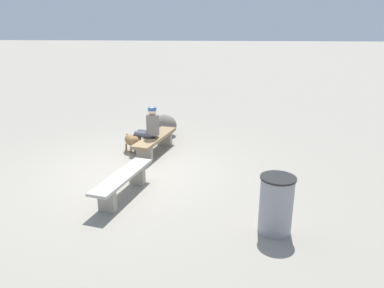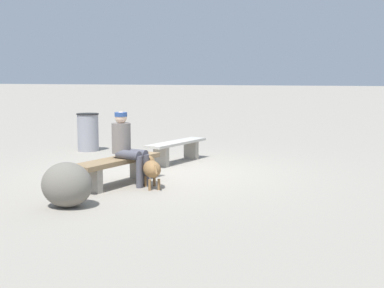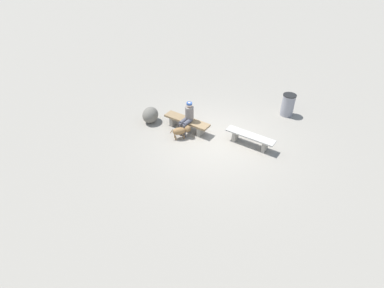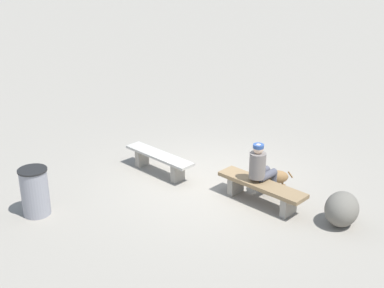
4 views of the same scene
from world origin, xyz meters
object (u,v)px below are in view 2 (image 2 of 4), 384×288
Objects in this scene: dog at (151,167)px; trash_bin at (88,132)px; seated_person at (126,143)px; bench_left at (177,148)px; bench_right at (117,166)px; boulder at (67,185)px.

trash_bin is (-3.25, -3.30, 0.14)m from dog.
seated_person reaches higher than dog.
bench_right is at bearing 9.74° from bench_left.
trash_bin reaches higher than dog.
dog is (0.04, 0.47, -0.37)m from seated_person.
boulder is at bearing 124.15° from dog.
dog is 4.63m from trash_bin.
boulder is at bearing 11.21° from bench_left.
seated_person reaches higher than bench_right.
seated_person is 1.33× the size of trash_bin.
bench_right is 1.56m from boulder.
boulder is (1.66, -0.03, -0.38)m from seated_person.
seated_person is (2.39, 0.11, 0.38)m from bench_left.
seated_person reaches higher than trash_bin.
bench_right is at bearing 57.15° from dog.
boulder reaches higher than bench_right.
bench_right is 0.60m from dog.
dog is at bearing 162.97° from boulder.
trash_bin is at bearing -150.11° from boulder.
seated_person is (-0.10, 0.13, 0.37)m from bench_right.
trash_bin is (-0.82, -2.72, 0.14)m from bench_left.
dog is (-0.06, 0.59, -0.00)m from bench_right.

